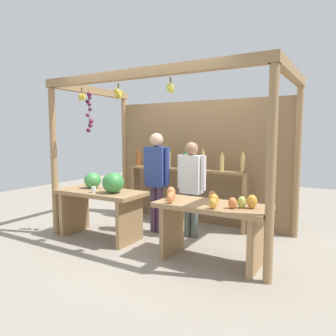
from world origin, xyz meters
The scene contains 7 objects.
ground_plane centered at (0.00, 0.00, 0.00)m, with size 12.00×12.00×0.00m, color gray.
market_stall centered at (-0.01, 0.44, 1.40)m, with size 3.46×1.89×2.43m.
fruit_counter_left centered at (-0.88, -0.67, 0.65)m, with size 1.40×0.64×1.05m.
fruit_counter_right centered at (0.92, -0.67, 0.57)m, with size 1.40×0.64×0.90m.
bottle_shelf_unit centered at (-0.16, 0.67, 0.81)m, with size 2.22×0.22×1.36m.
vendor_man centered at (-0.33, 0.01, 0.97)m, with size 0.48×0.22×1.62m.
vendor_woman centered at (0.27, 0.08, 0.88)m, with size 0.48×0.20×1.48m.
Camera 1 is at (2.40, -4.26, 1.60)m, focal length 33.84 mm.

